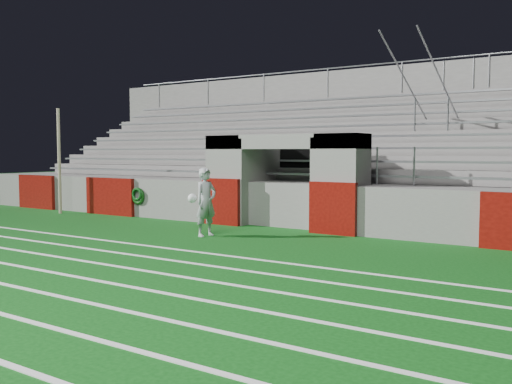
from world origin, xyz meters
The scene contains 6 objects.
ground centered at (0.00, 0.00, 0.00)m, with size 90.00×90.00×0.00m, color #0B4510.
field_post centered at (-8.27, 2.30, 1.80)m, with size 0.11×0.11×3.61m, color tan.
field_markings centered at (0.00, -5.00, 0.01)m, with size 28.00×8.09×0.01m.
stadium_structure centered at (0.00, 7.97, 1.49)m, with size 26.00×8.48×5.42m.
goalkeeper_with_ball centered at (-0.73, 0.91, 0.86)m, with size 0.67×0.69×1.72m.
hose_coil centered at (-5.18, 2.93, 0.71)m, with size 0.55×0.14×0.55m.
Camera 1 is at (8.24, -10.22, 2.11)m, focal length 40.00 mm.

